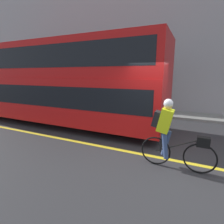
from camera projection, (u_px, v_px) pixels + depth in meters
ground_plane at (166, 157)px, 4.68m from camera, size 80.00×80.00×0.00m
road_center_line at (166, 159)px, 4.60m from camera, size 50.00×0.14×0.01m
sidewalk_curb at (180, 115)px, 9.26m from camera, size 60.00×1.63×0.12m
building_facade at (189, 21)px, 9.08m from camera, size 60.00×0.30×9.79m
bus at (45, 80)px, 7.97m from camera, size 10.82×2.45×3.44m
cyclist_on_bike at (170, 132)px, 4.03m from camera, size 1.68×0.32×1.65m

